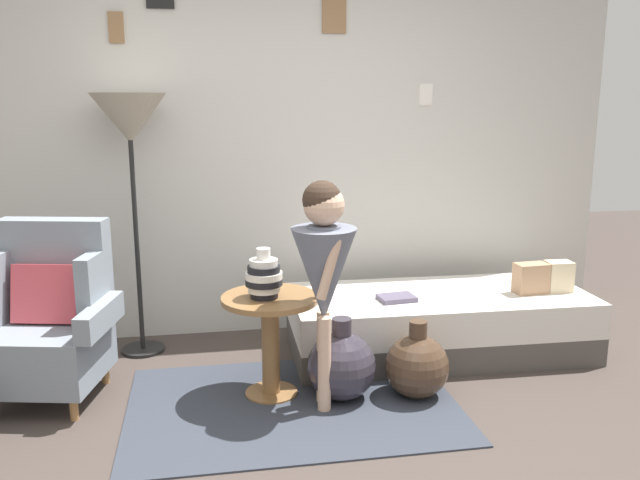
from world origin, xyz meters
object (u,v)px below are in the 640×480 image
(armchair, at_px, (47,320))
(daybed, at_px, (439,323))
(side_table, at_px, (270,326))
(book_on_daybed, at_px, (397,298))
(vase_striped, at_px, (264,277))
(demijohn_far, at_px, (417,366))
(floor_lamp, at_px, (130,127))
(demijohn_near, at_px, (342,365))
(person_child, at_px, (324,264))

(armchair, relative_size, daybed, 0.51)
(side_table, relative_size, book_on_daybed, 2.62)
(vase_striped, height_order, demijohn_far, vase_striped)
(side_table, bearing_deg, floor_lamp, 133.64)
(side_table, relative_size, vase_striped, 2.12)
(vase_striped, height_order, floor_lamp, floor_lamp)
(demijohn_near, xyz_separation_m, demijohn_far, (0.42, -0.05, -0.01))
(demijohn_far, bearing_deg, floor_lamp, 148.31)
(armchair, xyz_separation_m, person_child, (1.46, -0.42, 0.35))
(person_child, bearing_deg, demijohn_far, 3.65)
(vase_striped, height_order, book_on_daybed, vase_striped)
(daybed, relative_size, demijohn_far, 4.36)
(side_table, height_order, book_on_daybed, side_table)
(daybed, distance_m, floor_lamp, 2.31)
(armchair, distance_m, book_on_daybed, 2.03)
(side_table, bearing_deg, demijohn_near, -16.50)
(floor_lamp, bearing_deg, armchair, -127.45)
(armchair, bearing_deg, demijohn_near, -12.07)
(daybed, bearing_deg, book_on_daybed, -163.05)
(demijohn_far, bearing_deg, armchair, 169.04)
(daybed, height_order, floor_lamp, floor_lamp)
(vase_striped, xyz_separation_m, person_child, (0.29, -0.17, 0.10))
(person_child, bearing_deg, side_table, 143.48)
(vase_striped, distance_m, book_on_daybed, 0.97)
(demijohn_near, bearing_deg, floor_lamp, 141.34)
(floor_lamp, bearing_deg, book_on_daybed, -16.09)
(side_table, distance_m, demijohn_far, 0.84)
(armchair, distance_m, daybed, 2.36)
(vase_striped, distance_m, floor_lamp, 1.34)
(armchair, xyz_separation_m, daybed, (2.34, 0.21, -0.24))
(armchair, bearing_deg, person_child, -16.00)
(person_child, distance_m, demijohn_far, 0.81)
(side_table, height_order, vase_striped, vase_striped)
(book_on_daybed, bearing_deg, armchair, -176.69)
(side_table, bearing_deg, book_on_daybed, 22.71)
(daybed, height_order, side_table, side_table)
(demijohn_far, bearing_deg, demijohn_near, 173.36)
(book_on_daybed, xyz_separation_m, demijohn_near, (-0.44, -0.45, -0.22))
(floor_lamp, bearing_deg, daybed, -10.72)
(daybed, bearing_deg, side_table, -158.86)
(armchair, bearing_deg, demijohn_far, -10.96)
(floor_lamp, bearing_deg, person_child, -44.13)
(demijohn_near, bearing_deg, book_on_daybed, 45.68)
(floor_lamp, xyz_separation_m, demijohn_near, (1.14, -0.91, -1.26))
(armchair, height_order, vase_striped, armchair)
(person_child, height_order, book_on_daybed, person_child)
(daybed, distance_m, vase_striped, 1.35)
(floor_lamp, xyz_separation_m, book_on_daybed, (1.58, -0.46, -1.04))
(demijohn_near, bearing_deg, side_table, 163.50)
(armchair, height_order, demijohn_near, armchair)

